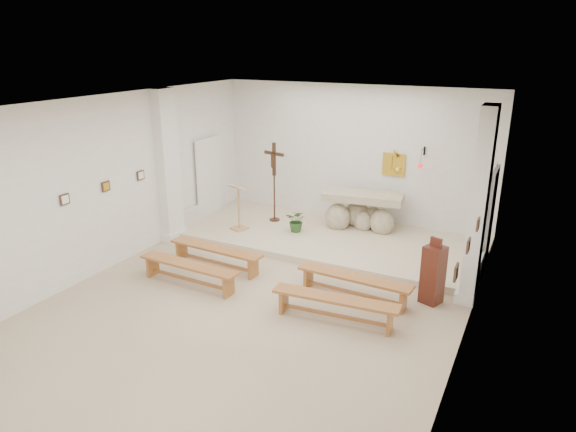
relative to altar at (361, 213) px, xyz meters
The scene contains 27 objects.
ground 4.37m from the altar, 96.72° to the right, with size 7.00×10.00×0.00m, color #C2AF8C.
wall_left 6.00m from the altar, 132.88° to the right, with size 0.02×10.00×3.50m, color white.
wall_right 5.38m from the altar, 55.28° to the right, with size 0.02×10.00×3.50m, color white.
wall_back 1.49m from the altar, 126.50° to the left, with size 7.00×0.02×3.50m, color white.
ceiling 5.25m from the altar, 96.72° to the right, with size 7.00×10.00×0.02m, color silver.
sanctuary_platform 1.05m from the altar, 122.22° to the right, with size 6.98×3.00×0.15m, color beige.
pilaster_left 4.67m from the altar, 149.27° to the right, with size 0.26×0.55×3.50m, color white.
pilaster_right 3.87m from the altar, 38.83° to the right, with size 0.26×0.55×3.50m, color white.
gold_wall_relief 1.41m from the altar, 50.37° to the left, with size 0.55×0.04×0.55m, color gold.
sanctuary_lamp 1.83m from the altar, 17.96° to the left, with size 0.11×0.36×0.44m.
station_frame_left_front 6.58m from the altar, 127.92° to the right, with size 0.03×0.20×0.20m, color #422B1D.
station_frame_left_mid 5.84m from the altar, 134.10° to the right, with size 0.03×0.20×0.20m, color #422B1D.
station_frame_left_rear 5.19m from the altar, 142.02° to the right, with size 0.03×0.20×0.20m, color #422B1D.
station_frame_right_front 6.02m from the altar, 59.87° to the right, with size 0.03×0.20×0.20m, color #422B1D.
station_frame_right_mid 5.20m from the altar, 54.18° to the right, with size 0.03×0.20×0.20m, color #422B1D.
station_frame_right_rear 4.46m from the altar, 46.34° to the right, with size 0.03×0.20×0.20m, color #422B1D.
radiator_left 4.26m from the altar, 157.83° to the right, with size 0.10×0.85×0.52m, color silver.
radiator_right 3.34m from the altar, 28.77° to the right, with size 0.10×0.85×0.52m, color silver.
altar is the anchor object (origin of this frame).
lectern 2.96m from the altar, 151.57° to the right, with size 0.48×0.44×1.14m.
crucifix_stand 2.32m from the altar, 168.31° to the right, with size 0.60×0.26×1.99m.
potted_plant 1.57m from the altar, 144.51° to the right, with size 0.49×0.42×0.54m, color #285120.
donation_pedestal 3.56m from the altar, 50.05° to the right, with size 0.43×0.43×1.24m.
bench_left_front 3.81m from the altar, 121.86° to the right, with size 2.16×0.46×0.45m.
bench_right_front 3.39m from the altar, 72.88° to the right, with size 2.16×0.45×0.45m.
bench_left_second 4.61m from the altar, 115.88° to the right, with size 2.15×0.42×0.45m.
bench_right_second 4.27m from the altar, 76.48° to the right, with size 2.16×0.51×0.45m.
Camera 1 is at (4.23, -6.96, 4.45)m, focal length 32.00 mm.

